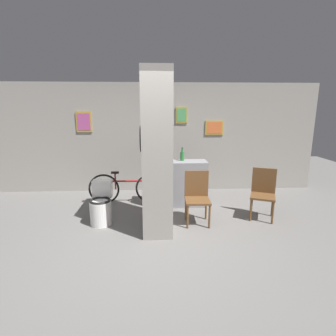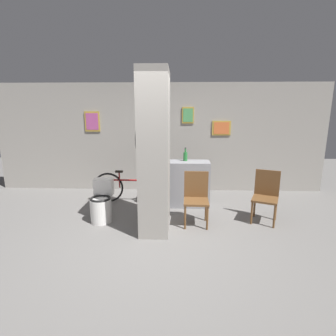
# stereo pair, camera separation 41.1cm
# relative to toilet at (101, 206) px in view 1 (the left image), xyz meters

# --- Properties ---
(ground_plane) EXTENTS (14.00, 14.00, 0.00)m
(ground_plane) POSITION_rel_toilet_xyz_m (0.90, -0.69, -0.32)
(ground_plane) COLOR slate
(wall_back) EXTENTS (8.00, 0.09, 2.60)m
(wall_back) POSITION_rel_toilet_xyz_m (0.90, 1.94, 0.99)
(wall_back) COLOR gray
(wall_back) RESTS_ON ground_plane
(pillar_center) EXTENTS (0.50, 0.98, 2.60)m
(pillar_center) POSITION_rel_toilet_xyz_m (1.00, -0.20, 0.98)
(pillar_center) COLOR gray
(pillar_center) RESTS_ON ground_plane
(counter_shelf) EXTENTS (1.11, 0.44, 0.95)m
(counter_shelf) POSITION_rel_toilet_xyz_m (1.47, 0.84, 0.15)
(counter_shelf) COLOR gray
(counter_shelf) RESTS_ON ground_plane
(toilet) EXTENTS (0.38, 0.54, 0.74)m
(toilet) POSITION_rel_toilet_xyz_m (0.00, 0.00, 0.00)
(toilet) COLOR white
(toilet) RESTS_ON ground_plane
(chair_near_pillar) EXTENTS (0.44, 0.44, 0.92)m
(chair_near_pillar) POSITION_rel_toilet_xyz_m (1.70, -0.04, 0.19)
(chair_near_pillar) COLOR brown
(chair_near_pillar) RESTS_ON ground_plane
(chair_by_doorway) EXTENTS (0.56, 0.56, 0.92)m
(chair_by_doorway) POSITION_rel_toilet_xyz_m (2.96, 0.12, 0.19)
(chair_by_doorway) COLOR brown
(chair_by_doorway) RESTS_ON ground_plane
(bicycle) EXTENTS (1.65, 0.42, 0.71)m
(bicycle) POSITION_rel_toilet_xyz_m (0.37, 0.98, 0.02)
(bicycle) COLOR black
(bicycle) RESTS_ON ground_plane
(bottle_tall) EXTENTS (0.09, 0.09, 0.28)m
(bottle_tall) POSITION_rel_toilet_xyz_m (1.53, 0.91, 0.73)
(bottle_tall) COLOR #267233
(bottle_tall) RESTS_ON counter_shelf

